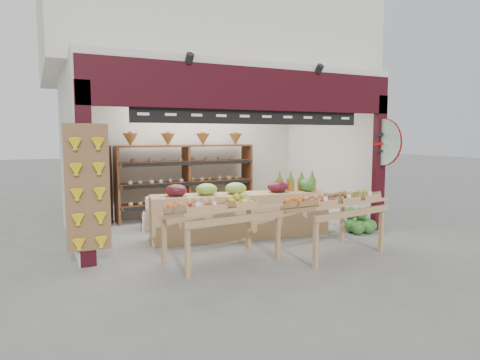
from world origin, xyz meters
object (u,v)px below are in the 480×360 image
refrigerator (90,180)px  mid_counter (240,213)px  watermelon_pile (360,223)px  display_table_left (213,210)px  cardboard_stack (166,217)px  display_table_right (331,203)px  back_shelving (186,168)px

refrigerator → mid_counter: 3.15m
mid_counter → watermelon_pile: bearing=-15.1°
refrigerator → display_table_left: size_ratio=1.15×
cardboard_stack → refrigerator: bearing=153.2°
refrigerator → mid_counter: refrigerator is taller
refrigerator → cardboard_stack: (1.36, -0.69, -0.75)m
mid_counter → display_table_left: size_ratio=1.94×
display_table_left → display_table_right: size_ratio=0.96×
back_shelving → display_table_left: bearing=-102.3°
mid_counter → watermelon_pile: 2.40m
mid_counter → display_table_right: (0.82, -1.62, 0.37)m
mid_counter → refrigerator: bearing=140.4°
back_shelving → refrigerator: 2.13m
back_shelving → watermelon_pile: back_shelving is taller
back_shelving → mid_counter: back_shelving is taller
cardboard_stack → mid_counter: (1.03, -1.29, 0.21)m
cardboard_stack → mid_counter: 1.67m
refrigerator → cardboard_stack: size_ratio=1.84×
display_table_right → watermelon_pile: display_table_right is taller
display_table_right → cardboard_stack: bearing=122.4°
display_table_left → watermelon_pile: bearing=10.0°
back_shelving → mid_counter: 2.36m
refrigerator → display_table_right: (3.21, -3.60, -0.17)m
mid_counter → back_shelving: bearing=97.2°
cardboard_stack → mid_counter: mid_counter is taller
back_shelving → display_table_right: back_shelving is taller
cardboard_stack → display_table_right: bearing=-57.6°
back_shelving → display_table_left: 3.54m
refrigerator → watermelon_pile: 5.43m
display_table_right → back_shelving: bearing=105.9°
watermelon_pile → display_table_left: bearing=-170.0°
refrigerator → watermelon_pile: bearing=-12.3°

